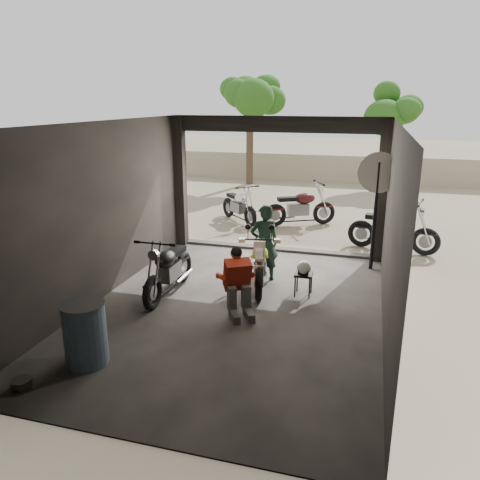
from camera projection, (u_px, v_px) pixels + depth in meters
The scene contains 16 objects.
ground at pixel (234, 310), 8.24m from camera, with size 80.00×80.00×0.00m, color #7A6D56.
garage at pixel (243, 232), 8.37m from camera, with size 7.00×7.13×3.20m.
boundary_wall at pixel (323, 168), 20.97m from camera, with size 18.00×0.30×1.20m, color gray.
tree_left at pixel (250, 89), 19.39m from camera, with size 2.20×2.20×5.60m.
tree_right at pixel (394, 100), 19.39m from camera, with size 2.20×2.20×5.00m.
main_bike at pixel (260, 259), 9.08m from camera, with size 0.71×1.74×1.16m, color white, non-canonical shape.
left_bike at pixel (168, 265), 8.72m from camera, with size 0.72×1.75×1.18m, color black, non-canonical shape.
outside_bike_a at pixel (239, 203), 14.01m from camera, with size 0.71×1.72×1.16m, color black, non-canonical shape.
outside_bike_b at pixel (300, 204), 13.58m from camera, with size 0.78×1.88×1.27m, color #410F12, non-canonical shape.
outside_bike_c at pixel (394, 226), 11.25m from camera, with size 0.78×1.90×1.29m, color black, non-canonical shape.
rider at pixel (264, 243), 9.35m from camera, with size 0.58×0.38×1.58m, color black.
mechanic at pixel (239, 284), 7.85m from camera, with size 0.58×0.79×1.15m, color red, non-canonical shape.
stool at pixel (304, 277), 8.72m from camera, with size 0.32×0.32×0.45m.
helmet at pixel (304, 268), 8.62m from camera, with size 0.27×0.28×0.26m, color white.
oil_drum at pixel (85, 335), 6.42m from camera, with size 0.58×0.58×0.90m, color #48617A.
sign_post at pixel (377, 191), 9.67m from camera, with size 0.85×0.08×2.54m.
Camera 1 is at (2.14, -7.22, 3.55)m, focal length 35.00 mm.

